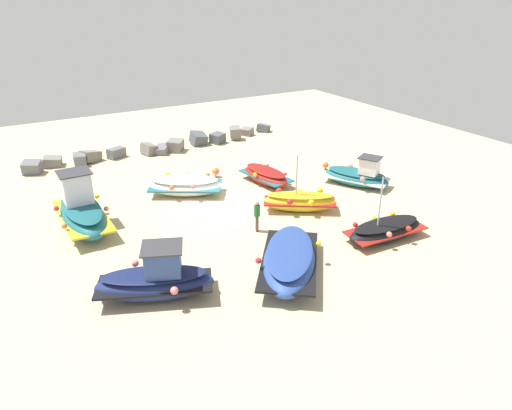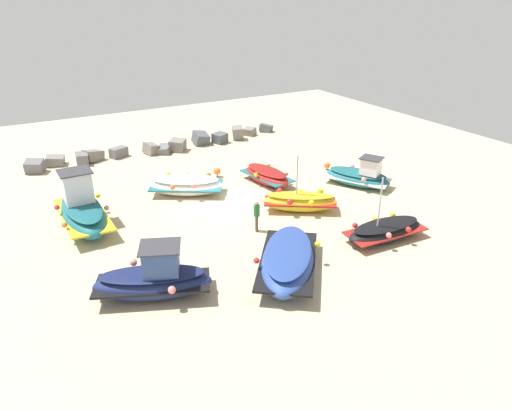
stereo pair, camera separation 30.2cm
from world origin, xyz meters
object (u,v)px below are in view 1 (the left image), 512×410
at_px(fishing_boat_0, 156,280).
at_px(fishing_boat_1, 300,201).
at_px(fishing_boat_4, 358,176).
at_px(person_walking, 257,214).
at_px(fishing_boat_3, 289,260).
at_px(mooring_buoy_1, 216,171).
at_px(fishing_boat_5, 82,211).
at_px(fishing_boat_2, 386,230).
at_px(fishing_boat_6, 266,176).
at_px(fishing_boat_7, 185,186).
at_px(mooring_buoy_0, 326,165).

xyz_separation_m(fishing_boat_0, fishing_boat_1, (9.77, 3.88, -0.21)).
bearing_deg(fishing_boat_4, fishing_boat_1, -105.46).
bearing_deg(person_walking, fishing_boat_1, 37.24).
distance_m(fishing_boat_3, mooring_buoy_1, 12.45).
bearing_deg(fishing_boat_5, person_walking, -123.59).
height_order(fishing_boat_1, fishing_boat_5, fishing_boat_1).
distance_m(fishing_boat_2, fishing_boat_6, 9.51).
bearing_deg(fishing_boat_2, mooring_buoy_1, 109.51).
xyz_separation_m(fishing_boat_7, person_walking, (1.32, -6.36, 0.40)).
xyz_separation_m(fishing_boat_1, mooring_buoy_0, (5.40, 4.61, -0.25)).
bearing_deg(mooring_buoy_0, fishing_boat_5, -177.79).
distance_m(fishing_boat_2, mooring_buoy_1, 12.54).
height_order(fishing_boat_6, mooring_buoy_0, fishing_boat_6).
xyz_separation_m(fishing_boat_0, fishing_boat_2, (11.56, -1.01, -0.29)).
bearing_deg(fishing_boat_3, fishing_boat_5, 74.69).
bearing_deg(mooring_buoy_0, fishing_boat_7, 175.58).
bearing_deg(fishing_boat_4, fishing_boat_0, -100.19).
xyz_separation_m(fishing_boat_4, mooring_buoy_1, (-7.21, 5.80, -0.23)).
xyz_separation_m(fishing_boat_5, fishing_boat_7, (6.33, 1.41, -0.34)).
height_order(fishing_boat_0, fishing_boat_7, fishing_boat_0).
xyz_separation_m(fishing_boat_4, fishing_boat_5, (-16.41, 2.67, 0.28)).
relative_size(fishing_boat_2, fishing_boat_7, 0.92).
bearing_deg(person_walking, fishing_boat_6, 76.09).
height_order(fishing_boat_0, fishing_boat_2, fishing_boat_2).
bearing_deg(fishing_boat_7, fishing_boat_0, -87.85).
relative_size(fishing_boat_1, fishing_boat_2, 0.96).
height_order(fishing_boat_4, mooring_buoy_0, fishing_boat_4).
height_order(fishing_boat_6, person_walking, person_walking).
distance_m(fishing_boat_0, fishing_boat_5, 7.96).
bearing_deg(mooring_buoy_0, fishing_boat_3, -134.43).
xyz_separation_m(fishing_boat_0, person_walking, (6.42, 2.92, 0.20)).
bearing_deg(person_walking, mooring_buoy_1, 100.37).
bearing_deg(fishing_boat_3, fishing_boat_6, 11.95).
height_order(person_walking, mooring_buoy_0, person_walking).
relative_size(fishing_boat_6, person_walking, 2.41).
relative_size(fishing_boat_7, person_walking, 2.83).
height_order(fishing_boat_3, fishing_boat_7, fishing_boat_3).
relative_size(fishing_boat_1, fishing_boat_3, 0.74).
relative_size(fishing_boat_4, fishing_boat_5, 0.84).
relative_size(fishing_boat_4, mooring_buoy_0, 8.42).
relative_size(fishing_boat_3, mooring_buoy_0, 10.67).
bearing_deg(mooring_buoy_1, fishing_boat_5, -161.21).
xyz_separation_m(fishing_boat_0, mooring_buoy_1, (7.96, 10.99, -0.37)).
bearing_deg(mooring_buoy_1, fishing_boat_1, -75.70).
relative_size(fishing_boat_1, mooring_buoy_1, 6.47).
relative_size(fishing_boat_2, mooring_buoy_1, 6.77).
distance_m(mooring_buoy_0, mooring_buoy_1, 7.64).
height_order(fishing_boat_2, fishing_boat_7, fishing_boat_2).
height_order(fishing_boat_0, person_walking, fishing_boat_0).
height_order(fishing_boat_0, fishing_boat_1, fishing_boat_1).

